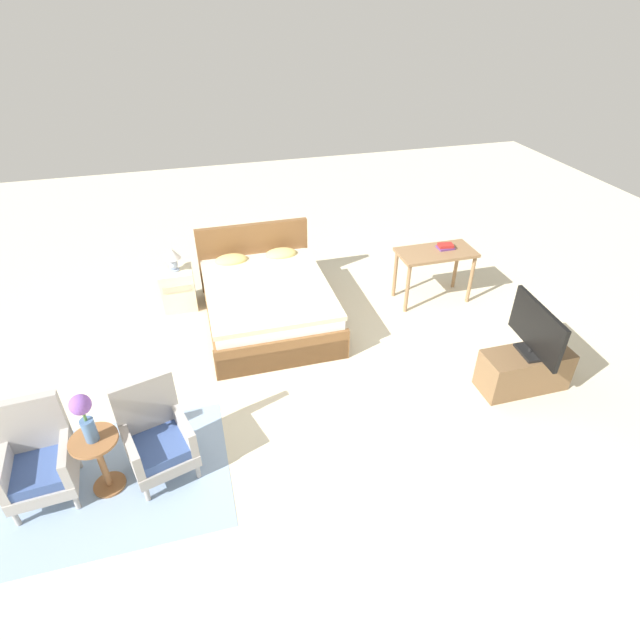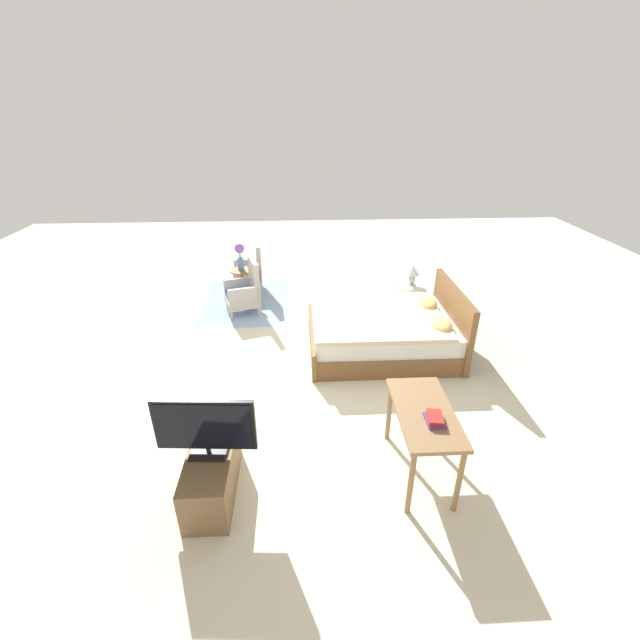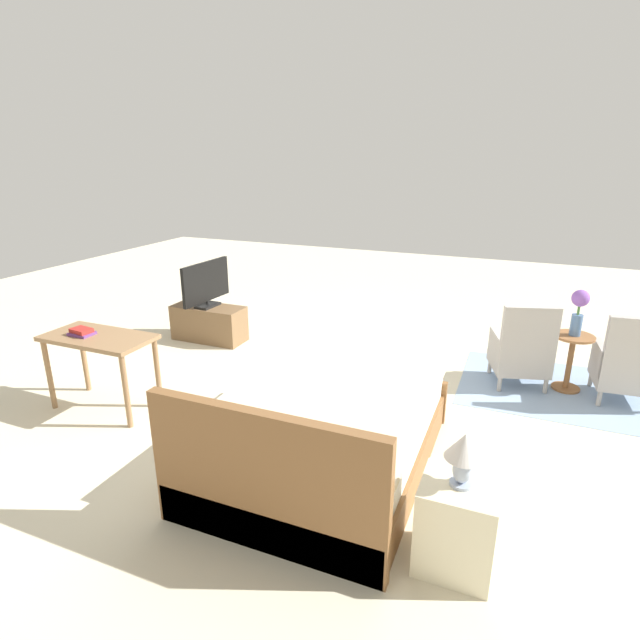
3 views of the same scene
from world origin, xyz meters
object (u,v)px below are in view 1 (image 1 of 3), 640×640
at_px(table_lamp, 172,256).
at_px(vanity_desk, 435,259).
at_px(book_stack, 446,246).
at_px(tv_stand, 524,370).
at_px(tv_flatscreen, 536,330).
at_px(nightstand, 178,289).
at_px(armchair_by_window_left, 39,460).
at_px(bed, 267,300).
at_px(side_table, 100,457).
at_px(flower_vase, 84,414).
at_px(armchair_by_window_right, 157,437).

relative_size(table_lamp, vanity_desk, 0.32).
bearing_deg(book_stack, tv_stand, -89.97).
height_order(tv_flatscreen, book_stack, tv_flatscreen).
distance_m(nightstand, vanity_desk, 3.51).
bearing_deg(armchair_by_window_left, bed, 42.44).
distance_m(side_table, table_lamp, 2.99).
height_order(bed, flower_vase, flower_vase).
bearing_deg(tv_flatscreen, side_table, -177.52).
distance_m(side_table, tv_stand, 4.32).
relative_size(tv_stand, vanity_desk, 0.92).
relative_size(armchair_by_window_left, book_stack, 4.30).
bearing_deg(table_lamp, tv_flatscreen, -36.94).
height_order(flower_vase, tv_flatscreen, flower_vase).
relative_size(armchair_by_window_right, nightstand, 1.63).
distance_m(tv_flatscreen, book_stack, 2.00).
xyz_separation_m(tv_stand, book_stack, (-0.00, 2.00, 0.54)).
distance_m(tv_flatscreen, vanity_desk, 1.97).
xyz_separation_m(armchair_by_window_right, side_table, (-0.47, -0.10, -0.00)).
relative_size(table_lamp, tv_stand, 0.34).
relative_size(armchair_by_window_left, side_table, 1.53).
bearing_deg(flower_vase, table_lamp, 75.41).
bearing_deg(book_stack, bed, 178.71).
xyz_separation_m(nightstand, book_stack, (3.56, -0.68, 0.49)).
bearing_deg(side_table, armchair_by_window_right, 11.83).
distance_m(flower_vase, vanity_desk, 4.69).
relative_size(nightstand, tv_stand, 0.59).
xyz_separation_m(bed, book_stack, (2.46, -0.06, 0.47)).
distance_m(bed, vanity_desk, 2.34).
xyz_separation_m(bed, nightstand, (-1.10, 0.63, -0.02)).
bearing_deg(vanity_desk, flower_vase, -152.72).
height_order(side_table, nightstand, side_table).
bearing_deg(side_table, book_stack, 26.91).
bearing_deg(side_table, tv_flatscreen, 2.48).
height_order(armchair_by_window_left, vanity_desk, armchair_by_window_left).
bearing_deg(armchair_by_window_left, tv_stand, 1.02).
xyz_separation_m(side_table, table_lamp, (0.75, 2.87, 0.40)).
xyz_separation_m(bed, flower_vase, (-1.85, -2.24, 0.60)).
height_order(armchair_by_window_right, table_lamp, armchair_by_window_right).
relative_size(bed, vanity_desk, 1.99).
bearing_deg(tv_stand, flower_vase, -177.51).
height_order(side_table, flower_vase, flower_vase).
relative_size(nightstand, table_lamp, 1.71).
distance_m(side_table, flower_vase, 0.52).
bearing_deg(vanity_desk, nightstand, 168.05).
distance_m(table_lamp, tv_flatscreen, 4.46).
height_order(armchair_by_window_right, book_stack, armchair_by_window_right).
height_order(side_table, vanity_desk, vanity_desk).
xyz_separation_m(bed, tv_flatscreen, (2.47, -2.06, 0.47)).
bearing_deg(book_stack, tv_flatscreen, -89.91).
bearing_deg(armchair_by_window_right, book_stack, 28.56).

